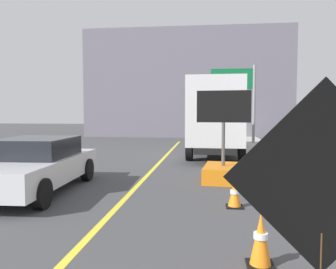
# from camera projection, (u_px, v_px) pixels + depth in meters

# --- Properties ---
(lane_center_stripe) EXTENTS (0.14, 36.00, 0.01)m
(lane_center_stripe) POSITION_uv_depth(u_px,v_px,m) (99.00, 226.00, 6.12)
(lane_center_stripe) COLOR yellow
(lane_center_stripe) RESTS_ON ground
(roadwork_sign) EXTENTS (1.63, 0.19, 2.33)m
(roadwork_sign) POSITION_uv_depth(u_px,v_px,m) (322.00, 182.00, 2.80)
(roadwork_sign) COLOR #593819
(roadwork_sign) RESTS_ON ground
(arrow_board_trailer) EXTENTS (1.60, 1.90, 2.70)m
(arrow_board_trailer) POSITION_uv_depth(u_px,v_px,m) (223.00, 165.00, 10.24)
(arrow_board_trailer) COLOR orange
(arrow_board_trailer) RESTS_ON ground
(box_truck) EXTENTS (2.64, 7.95, 3.47)m
(box_truck) POSITION_uv_depth(u_px,v_px,m) (216.00, 116.00, 16.29)
(box_truck) COLOR black
(box_truck) RESTS_ON ground
(pickup_car) EXTENTS (2.21, 4.66, 1.38)m
(pickup_car) POSITION_uv_depth(u_px,v_px,m) (34.00, 165.00, 8.81)
(pickup_car) COLOR silver
(pickup_car) RESTS_ON ground
(highway_guide_sign) EXTENTS (2.79, 0.19, 5.00)m
(highway_guide_sign) POSITION_uv_depth(u_px,v_px,m) (241.00, 91.00, 21.35)
(highway_guide_sign) COLOR gray
(highway_guide_sign) RESTS_ON ground
(far_building_block) EXTENTS (17.10, 6.72, 8.92)m
(far_building_block) POSITION_uv_depth(u_px,v_px,m) (188.00, 86.00, 30.55)
(far_building_block) COLOR slate
(far_building_block) RESTS_ON ground
(traffic_cone_near_sign) EXTENTS (0.36, 0.36, 0.73)m
(traffic_cone_near_sign) POSITION_uv_depth(u_px,v_px,m) (261.00, 240.00, 4.51)
(traffic_cone_near_sign) COLOR black
(traffic_cone_near_sign) RESTS_ON ground
(traffic_cone_mid_lane) EXTENTS (0.36, 0.36, 0.59)m
(traffic_cone_mid_lane) POSITION_uv_depth(u_px,v_px,m) (235.00, 194.00, 7.34)
(traffic_cone_mid_lane) COLOR black
(traffic_cone_mid_lane) RESTS_ON ground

